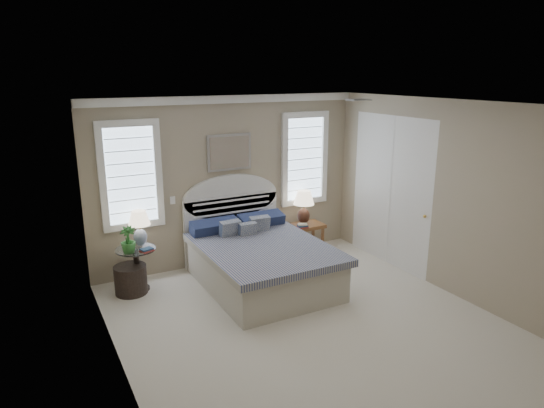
{
  "coord_description": "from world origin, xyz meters",
  "views": [
    {
      "loc": [
        -2.97,
        -4.54,
        3.04
      ],
      "look_at": [
        -0.02,
        1.0,
        1.33
      ],
      "focal_mm": 32.0,
      "sensor_mm": 36.0,
      "label": 1
    }
  ],
  "objects": [
    {
      "name": "lamp_right",
      "position": [
        1.26,
        2.23,
        0.88
      ],
      "size": [
        0.42,
        0.42,
        0.58
      ],
      "rotation": [
        0.0,
        0.0,
        -0.19
      ],
      "color": "black",
      "rests_on": "nightstand_right"
    },
    {
      "name": "side_table_left",
      "position": [
        -1.65,
        2.05,
        0.39
      ],
      "size": [
        0.56,
        0.56,
        0.63
      ],
      "color": "black",
      "rests_on": "floor"
    },
    {
      "name": "window_left",
      "position": [
        -1.55,
        2.48,
        1.6
      ],
      "size": [
        0.9,
        0.06,
        1.6
      ],
      "primitive_type": "cube",
      "color": "#C4E0F9",
      "rests_on": "wall_back"
    },
    {
      "name": "books_right",
      "position": [
        1.1,
        2.01,
        0.56
      ],
      "size": [
        0.2,
        0.17,
        0.07
      ],
      "rotation": [
        0.0,
        0.0,
        -0.32
      ],
      "color": "maroon",
      "rests_on": "nightstand_right"
    },
    {
      "name": "nightstand_right",
      "position": [
        1.3,
        2.15,
        0.39
      ],
      "size": [
        0.5,
        0.4,
        0.53
      ],
      "color": "brown",
      "rests_on": "floor"
    },
    {
      "name": "floor_pot",
      "position": [
        -1.76,
        1.98,
        0.21
      ],
      "size": [
        0.46,
        0.46,
        0.41
      ],
      "primitive_type": "cylinder",
      "rotation": [
        0.0,
        0.0,
        0.02
      ],
      "color": "black",
      "rests_on": "floor"
    },
    {
      "name": "books_left",
      "position": [
        -1.54,
        1.86,
        0.65
      ],
      "size": [
        0.21,
        0.18,
        0.05
      ],
      "rotation": [
        0.0,
        0.0,
        0.41
      ],
      "color": "maroon",
      "rests_on": "side_table_left"
    },
    {
      "name": "wall_right",
      "position": [
        2.25,
        0.0,
        1.35
      ],
      "size": [
        0.02,
        5.0,
        2.7
      ],
      "primitive_type": "cube",
      "color": "tan",
      "rests_on": "floor"
    },
    {
      "name": "bed",
      "position": [
        0.0,
        1.46,
        0.39
      ],
      "size": [
        1.72,
        2.28,
        1.47
      ],
      "color": "beige",
      "rests_on": "floor"
    },
    {
      "name": "wall_left",
      "position": [
        -2.25,
        0.0,
        1.35
      ],
      "size": [
        0.02,
        5.0,
        2.7
      ],
      "primitive_type": "cube",
      "color": "tan",
      "rests_on": "floor"
    },
    {
      "name": "lamp_left",
      "position": [
        -1.54,
        2.19,
        0.94
      ],
      "size": [
        0.34,
        0.34,
        0.51
      ],
      "rotation": [
        0.0,
        0.0,
        0.08
      ],
      "color": "silver",
      "rests_on": "side_table_left"
    },
    {
      "name": "floor",
      "position": [
        0.0,
        0.0,
        0.0
      ],
      "size": [
        4.5,
        5.0,
        0.01
      ],
      "primitive_type": "cube",
      "color": "beige",
      "rests_on": "ground"
    },
    {
      "name": "ceiling",
      "position": [
        0.0,
        0.0,
        2.7
      ],
      "size": [
        4.5,
        5.0,
        0.01
      ],
      "primitive_type": "cube",
      "color": "white",
      "rests_on": "wall_back"
    },
    {
      "name": "closet_door",
      "position": [
        2.23,
        1.2,
        1.2
      ],
      "size": [
        0.02,
        1.8,
        2.4
      ],
      "primitive_type": "cube",
      "color": "white",
      "rests_on": "floor"
    },
    {
      "name": "crown_molding",
      "position": [
        0.0,
        2.46,
        2.64
      ],
      "size": [
        4.5,
        0.08,
        0.12
      ],
      "primitive_type": "cube",
      "color": "white",
      "rests_on": "wall_back"
    },
    {
      "name": "window_right",
      "position": [
        1.4,
        2.48,
        1.6
      ],
      "size": [
        0.9,
        0.06,
        1.6
      ],
      "primitive_type": "cube",
      "color": "#C4E0F9",
      "rests_on": "wall_back"
    },
    {
      "name": "potted_plant",
      "position": [
        -1.76,
        1.93,
        0.82
      ],
      "size": [
        0.27,
        0.27,
        0.38
      ],
      "primitive_type": "imported",
      "rotation": [
        0.0,
        0.0,
        -0.39
      ],
      "color": "#2F7633",
      "rests_on": "side_table_left"
    },
    {
      "name": "switch_plate",
      "position": [
        -0.95,
        2.48,
        1.15
      ],
      "size": [
        0.08,
        0.01,
        0.12
      ],
      "primitive_type": "cube",
      "color": "white",
      "rests_on": "wall_back"
    },
    {
      "name": "hvac_vent",
      "position": [
        1.2,
        0.8,
        2.68
      ],
      "size": [
        0.3,
        0.2,
        0.02
      ],
      "primitive_type": "cube",
      "color": "#B2B2B2",
      "rests_on": "ceiling"
    },
    {
      "name": "wall_back",
      "position": [
        0.0,
        2.5,
        1.35
      ],
      "size": [
        4.5,
        0.02,
        2.7
      ],
      "primitive_type": "cube",
      "color": "tan",
      "rests_on": "floor"
    },
    {
      "name": "painting",
      "position": [
        0.0,
        2.46,
        1.82
      ],
      "size": [
        0.74,
        0.04,
        0.58
      ],
      "primitive_type": "cube",
      "color": "silver",
      "rests_on": "wall_back"
    }
  ]
}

